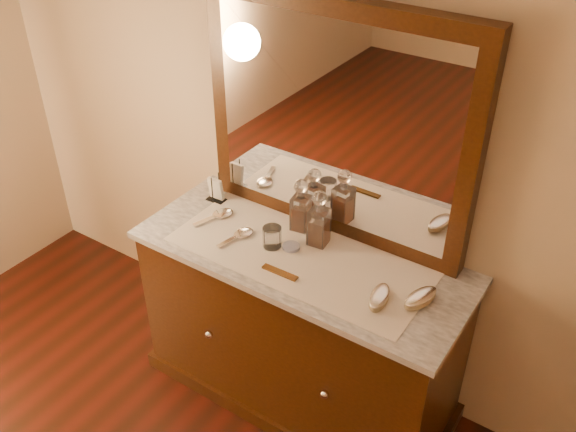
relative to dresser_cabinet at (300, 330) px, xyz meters
The scene contains 18 objects.
dresser_cabinet is the anchor object (origin of this frame).
dresser_plinth 0.37m from the dresser_cabinet, ahead, with size 1.46×0.59×0.08m, color black.
knob_left 0.42m from the dresser_cabinet, 136.47° to the right, with size 0.04×0.04×0.04m, color silver.
knob_right 0.42m from the dresser_cabinet, 43.53° to the right, with size 0.04×0.04×0.04m, color silver.
marble_top 0.42m from the dresser_cabinet, ahead, with size 1.44×0.59×0.03m, color white.
mirror_frame 0.97m from the dresser_cabinet, 90.00° to the left, with size 1.20×0.08×1.00m, color black.
mirror_glass 0.96m from the dresser_cabinet, 90.00° to the left, with size 1.06×0.01×0.86m, color white.
lace_runner 0.44m from the dresser_cabinet, 90.00° to the right, with size 1.10×0.45×0.00m, color white.
pin_dish 0.45m from the dresser_cabinet, behind, with size 0.07×0.07×0.01m, color white.
comb 0.47m from the dresser_cabinet, 90.33° to the right, with size 0.16×0.03×0.01m, color brown.
napkin_rack 0.76m from the dresser_cabinet, 167.20° to the left, with size 0.09×0.06×0.14m.
decanter_left 0.57m from the dresser_cabinet, 123.61° to the left, with size 0.09×0.09×0.25m.
decanter_right 0.55m from the dresser_cabinet, 78.51° to the left, with size 0.09×0.09×0.26m.
brush_near 0.62m from the dresser_cabinet, 12.30° to the right, with size 0.09×0.16×0.04m.
brush_far 0.71m from the dresser_cabinet, ahead, with size 0.11×0.18×0.04m.
hand_mirror_outer 0.64m from the dresser_cabinet, behind, with size 0.11×0.21×0.02m.
hand_mirror_inner 0.54m from the dresser_cabinet, behind, with size 0.09×0.20×0.02m.
tumblers 0.51m from the dresser_cabinet, 169.44° to the right, with size 0.08×0.08×0.09m.
Camera 1 is at (1.11, 0.20, 2.47)m, focal length 39.26 mm.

